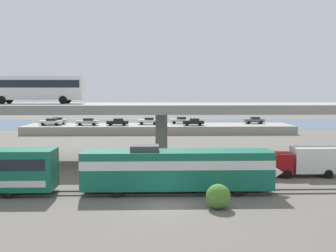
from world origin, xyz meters
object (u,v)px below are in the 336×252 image
Objects in this scene: transit_bus_on_overpass at (35,87)px; parked_car_2 at (193,122)px; parked_car_6 at (57,121)px; service_truck_west at (306,161)px; parked_car_1 at (88,122)px; parked_car_3 at (181,120)px; parked_car_7 at (118,122)px; parked_car_0 at (254,120)px; parked_car_4 at (51,122)px; parked_car_5 at (148,121)px; train_locomotive at (186,168)px.

parked_car_2 is at bearing -125.75° from transit_bus_on_overpass.
service_truck_west is at bearing 128.69° from parked_car_6.
parked_car_3 is (19.68, 3.91, 0.00)m from parked_car_1.
parked_car_0 is at bearing -172.26° from parked_car_7.
parked_car_7 is (13.97, -0.61, -0.00)m from parked_car_4.
transit_bus_on_overpass is 34.17m from parked_car_4.
parked_car_4 is 20.37m from parked_car_5.
parked_car_3 and parked_car_5 have the same top height.
parked_car_0 reaches higher than service_truck_west.
parked_car_4 is 2.95m from parked_car_6.
train_locomotive is at bearing 70.28° from parked_car_0.
parked_car_3 is at bearing -63.26° from parked_car_2.
parked_car_2 is (-13.83, -4.34, -0.00)m from parked_car_0.
service_truck_west is 57.15m from parked_car_4.
parked_car_5 is (-7.03, -2.06, 0.00)m from parked_car_3.
parked_car_2 is (5.17, 48.70, 0.30)m from train_locomotive.
parked_car_5 is at bearing 94.73° from train_locomotive.
service_truck_west is at bearing 102.16° from parked_car_3.
parked_car_2 is at bearing 177.80° from parked_car_1.
service_truck_west is 52.38m from parked_car_1.
parked_car_5 is at bearing 16.37° from parked_car_3.
train_locomotive is at bearing 83.93° from parked_car_2.
parked_car_0 is at bearing -135.45° from transit_bus_on_overpass.
parked_car_2 is 0.97× the size of parked_car_7.
parked_car_5 is 1.08× the size of parked_car_6.
service_truck_west is at bearing 118.90° from parked_car_7.
parked_car_6 is at bearing -22.85° from parked_car_1.
parked_car_0 is 14.50m from parked_car_2.
parked_car_1 is 12.78m from parked_car_5.
parked_car_3 is (2.78, 53.46, 0.30)m from train_locomotive.
parked_car_7 reaches higher than service_truck_west.
train_locomotive is 4.01× the size of parked_car_2.
parked_car_1 is 20.06m from parked_car_3.
parked_car_0 is 36.08m from parked_car_1.
train_locomotive is at bearing 108.83° from parked_car_1.
parked_car_7 is (7.19, 32.18, -6.80)m from transit_bus_on_overpass.
parked_car_6 is at bearing 114.53° from train_locomotive.
parked_car_6 and parked_car_7 have the same top height.
parked_car_4 is at bearing -0.65° from parked_car_1.
parked_car_1 and parked_car_3 have the same top height.
transit_bus_on_overpass is 2.84× the size of parked_car_0.
parked_car_2 is 0.98× the size of parked_car_5.
service_truck_west is 48.09m from parked_car_5.
parked_car_5 is 6.75m from parked_car_7.
parked_car_1 is at bearing 5.56° from parked_car_0.
service_truck_west is 1.67× the size of parked_car_6.
parked_car_7 is at bearing 102.18° from train_locomotive.
parked_car_4 and parked_car_6 have the same top height.
transit_bus_on_overpass is 2.78× the size of parked_car_2.
parked_car_0 and parked_car_4 have the same top height.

